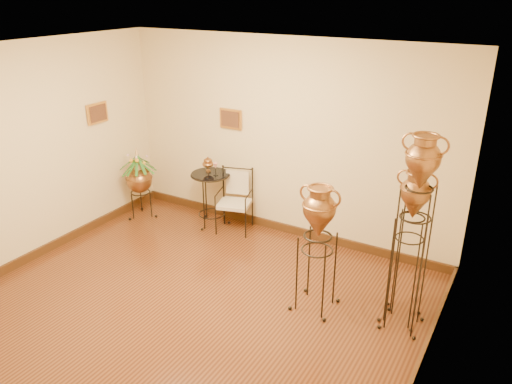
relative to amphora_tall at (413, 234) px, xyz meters
The scene contains 8 objects.
ground 2.67m from the amphora_tall, 151.93° to the right, with size 5.00×5.00×0.00m, color brown.
room_shell 2.52m from the amphora_tall, 152.14° to the right, with size 5.02×5.02×2.81m.
amphora_tall is the anchor object (origin of this frame).
amphora_mid 0.25m from the amphora_tall, 113.98° to the left, with size 0.39×0.39×1.74m.
amphora_short 1.03m from the amphora_tall, behind, with size 0.57×0.57×1.50m.
planter_urn 4.38m from the amphora_tall, behind, with size 0.75×0.75×1.17m.
armchair 3.01m from the amphora_tall, 160.05° to the left, with size 0.63×0.61×0.92m.
side_table 3.40m from the amphora_tall, 162.45° to the left, with size 0.74×0.74×1.04m.
Camera 1 is at (3.02, -3.46, 3.39)m, focal length 35.00 mm.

